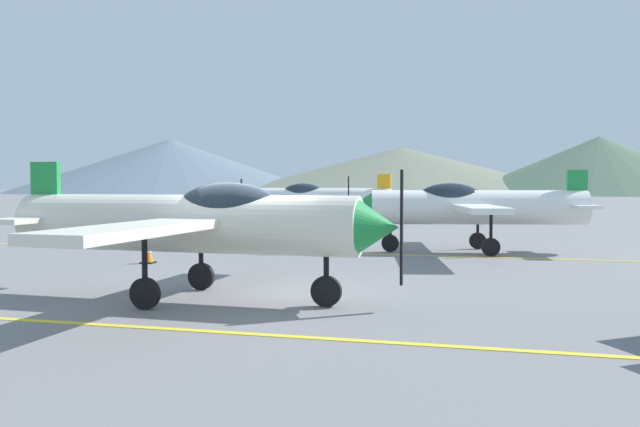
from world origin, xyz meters
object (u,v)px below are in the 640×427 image
object	(u,v)px
airplane_mid	(469,206)
airplane_far	(315,199)
traffic_cone_side	(148,253)
airplane_near	(198,222)

from	to	relation	value
airplane_mid	airplane_far	bearing A→B (deg)	130.93
airplane_mid	traffic_cone_side	distance (m)	10.23
airplane_near	airplane_mid	distance (m)	11.32
airplane_near	traffic_cone_side	bearing A→B (deg)	128.07
airplane_near	airplane_far	size ratio (longest dim) A/B	1.00
airplane_near	traffic_cone_side	distance (m)	6.45
airplane_mid	traffic_cone_side	xyz separation A→B (m)	(-8.68, -5.28, -1.23)
airplane_mid	airplane_far	distance (m)	11.56
airplane_mid	airplane_far	world-z (taller)	same
airplane_near	traffic_cone_side	xyz separation A→B (m)	(-3.90, 4.98, -1.23)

